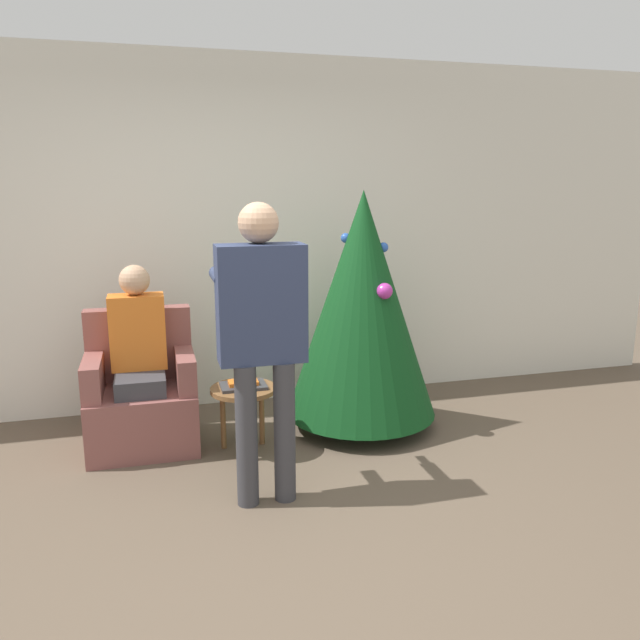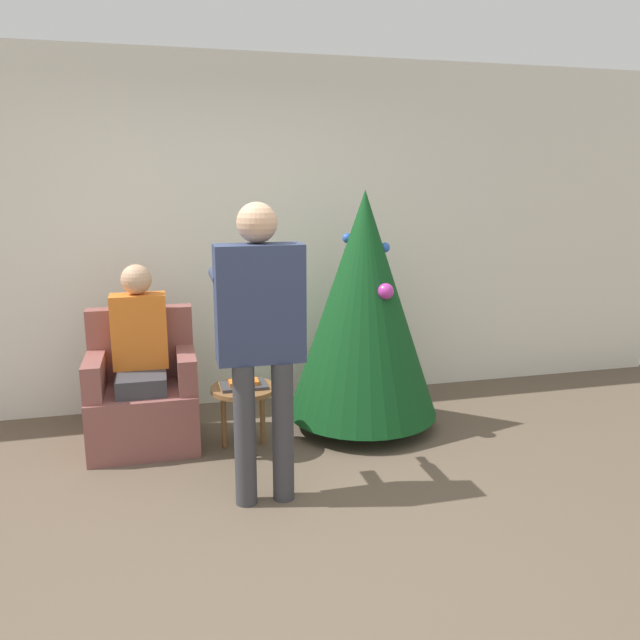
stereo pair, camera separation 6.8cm
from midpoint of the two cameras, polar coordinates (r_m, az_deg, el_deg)
ground_plane at (r=3.23m, az=-3.56°, el=-20.49°), size 14.00×14.00×0.00m
wall_back at (r=4.93m, az=-8.71°, el=7.64°), size 8.00×0.06×2.70m
christmas_tree at (r=4.42m, az=4.44°, el=1.39°), size 1.08×1.08×1.71m
armchair at (r=4.43m, az=-15.42°, el=-6.76°), size 0.71×0.62×0.91m
person_seated at (r=4.31m, az=-15.68°, el=-2.61°), size 0.36×0.46×1.23m
person_standing at (r=3.37m, az=-4.92°, el=-0.52°), size 0.48×0.57×1.66m
side_stool at (r=4.16m, az=-6.49°, el=-6.93°), size 0.43×0.43×0.44m
laptop at (r=4.13m, az=-6.52°, el=-5.96°), size 0.30×0.21×0.02m
book at (r=4.13m, az=-6.52°, el=-5.67°), size 0.19×0.11×0.02m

